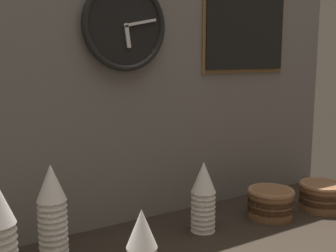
# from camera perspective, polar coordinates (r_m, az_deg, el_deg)

# --- Properties ---
(ground_plane) EXTENTS (1.60, 0.56, 0.04)m
(ground_plane) POSITION_cam_1_polar(r_m,az_deg,el_deg) (1.32, 4.09, -16.16)
(ground_plane) COLOR black
(wall_tiled_back) EXTENTS (1.60, 0.03, 1.05)m
(wall_tiled_back) POSITION_cam_1_polar(r_m,az_deg,el_deg) (1.41, -2.04, 8.47)
(wall_tiled_back) COLOR slate
(wall_tiled_back) RESTS_ON ground_plane
(cup_stack_center_right) EXTENTS (0.08, 0.08, 0.23)m
(cup_stack_center_right) POSITION_cam_1_polar(r_m,az_deg,el_deg) (1.35, 4.80, -9.49)
(cup_stack_center_right) COLOR white
(cup_stack_center_right) RESTS_ON ground_plane
(cup_stack_center_left) EXTENTS (0.08, 0.08, 0.18)m
(cup_stack_center_left) POSITION_cam_1_polar(r_m,az_deg,el_deg) (1.09, -3.57, -15.59)
(cup_stack_center_left) COLOR white
(cup_stack_center_left) RESTS_ON ground_plane
(cup_stack_left) EXTENTS (0.08, 0.08, 0.27)m
(cup_stack_left) POSITION_cam_1_polar(r_m,az_deg,el_deg) (1.17, -15.39, -11.46)
(cup_stack_left) COLOR white
(cup_stack_left) RESTS_ON ground_plane
(bowl_stack_far_right) EXTENTS (0.16, 0.16, 0.10)m
(bowl_stack_far_right) POSITION_cam_1_polar(r_m,az_deg,el_deg) (1.64, 20.08, -8.77)
(bowl_stack_far_right) COLOR brown
(bowl_stack_far_right) RESTS_ON ground_plane
(bowl_stack_right) EXTENTS (0.16, 0.16, 0.10)m
(bowl_stack_right) POSITION_cam_1_polar(r_m,az_deg,el_deg) (1.51, 13.72, -9.94)
(bowl_stack_right) COLOR brown
(bowl_stack_right) RESTS_ON ground_plane
(wall_clock) EXTENTS (0.28, 0.03, 0.28)m
(wall_clock) POSITION_cam_1_polar(r_m,az_deg,el_deg) (1.33, -5.86, 13.39)
(wall_clock) COLOR black
(menu_board) EXTENTS (0.39, 0.01, 0.46)m
(menu_board) POSITION_cam_1_polar(r_m,az_deg,el_deg) (1.63, 10.56, 15.18)
(menu_board) COLOR olive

